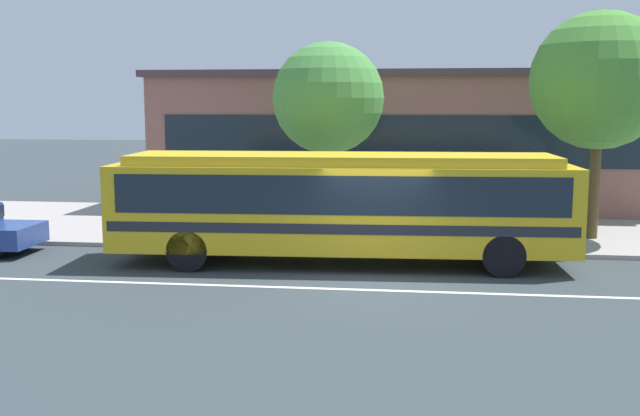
# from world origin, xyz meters

# --- Properties ---
(ground_plane) EXTENTS (120.00, 120.00, 0.00)m
(ground_plane) POSITION_xyz_m (0.00, 0.00, 0.00)
(ground_plane) COLOR #333B40
(sidewalk_slab) EXTENTS (60.00, 8.00, 0.12)m
(sidewalk_slab) POSITION_xyz_m (0.00, 7.09, 0.06)
(sidewalk_slab) COLOR #A09995
(sidewalk_slab) RESTS_ON ground_plane
(lane_stripe_center) EXTENTS (56.00, 0.16, 0.01)m
(lane_stripe_center) POSITION_xyz_m (0.00, -0.80, 0.00)
(lane_stripe_center) COLOR silver
(lane_stripe_center) RESTS_ON ground_plane
(transit_bus) EXTENTS (11.36, 3.02, 2.75)m
(transit_bus) POSITION_xyz_m (-0.93, 1.74, 1.60)
(transit_bus) COLOR gold
(transit_bus) RESTS_ON ground_plane
(pedestrian_waiting_near_sign) EXTENTS (0.48, 0.48, 1.61)m
(pedestrian_waiting_near_sign) POSITION_xyz_m (-2.29, 3.95, 1.06)
(pedestrian_waiting_near_sign) COLOR #27394B
(pedestrian_waiting_near_sign) RESTS_ON sidewalk_slab
(pedestrian_walking_along_curb) EXTENTS (0.42, 0.42, 1.70)m
(pedestrian_walking_along_curb) POSITION_xyz_m (-5.47, 4.47, 1.11)
(pedestrian_walking_along_curb) COLOR #20354E
(pedestrian_walking_along_curb) RESTS_ON sidewalk_slab
(bus_stop_sign) EXTENTS (0.16, 0.43, 2.35)m
(bus_stop_sign) POSITION_xyz_m (3.99, 3.74, 1.63)
(bus_stop_sign) COLOR gray
(bus_stop_sign) RESTS_ON sidewalk_slab
(street_tree_near_stop) EXTENTS (3.35, 3.35, 5.69)m
(street_tree_near_stop) POSITION_xyz_m (-1.75, 5.92, 4.12)
(street_tree_near_stop) COLOR brown
(street_tree_near_stop) RESTS_ON sidewalk_slab
(street_tree_mid_block) EXTENTS (3.89, 3.89, 6.44)m
(street_tree_mid_block) POSITION_xyz_m (5.98, 5.57, 4.60)
(street_tree_mid_block) COLOR brown
(street_tree_mid_block) RESTS_ON sidewalk_slab
(station_building) EXTENTS (19.08, 8.63, 5.14)m
(station_building) POSITION_xyz_m (0.63, 13.35, 2.58)
(station_building) COLOR #8C5E51
(station_building) RESTS_ON ground_plane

